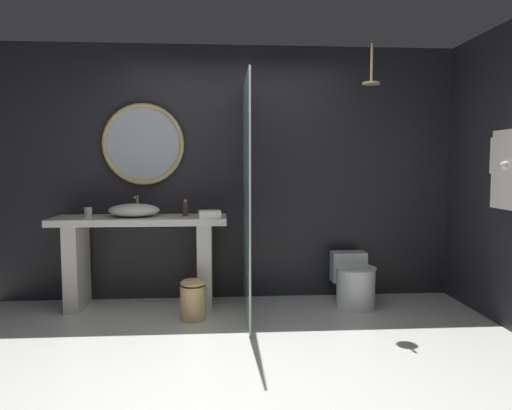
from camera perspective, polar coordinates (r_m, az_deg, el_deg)
ground_plane at (r=3.37m, az=-2.10°, el=-19.65°), size 5.76×5.76×0.00m
back_wall_panel at (r=4.96m, az=-2.86°, el=3.81°), size 4.80×0.10×2.60m
vanity_counter at (r=4.76m, az=-13.64°, el=-5.19°), size 1.66×0.53×0.89m
vessel_sink at (r=4.72m, az=-14.45°, el=-0.60°), size 0.49×0.40×0.19m
tumbler_cup at (r=4.79m, az=-19.54°, el=-0.84°), size 0.07×0.07×0.10m
soap_dispenser at (r=4.68m, az=-8.50°, el=-0.43°), size 0.05×0.05×0.16m
round_wall_mirror at (r=4.94m, az=-13.40°, el=7.14°), size 0.82×0.05×0.82m
shower_glass_panel at (r=4.32m, az=-1.18°, el=0.72°), size 0.02×1.20×2.16m
rain_shower_head at (r=4.64m, az=13.69°, el=14.66°), size 0.16×0.16×0.37m
toilet at (r=4.84m, az=11.66°, el=-8.98°), size 0.39×0.59×0.50m
waste_bin at (r=4.39m, az=-7.57°, el=-11.13°), size 0.23×0.23×0.37m
folded_hand_towel at (r=4.48m, az=-5.62°, el=-1.13°), size 0.22×0.19×0.07m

